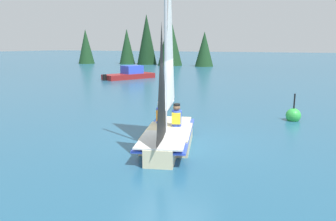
# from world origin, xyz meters

# --- Properties ---
(ground_plane) EXTENTS (260.00, 260.00, 0.00)m
(ground_plane) POSITION_xyz_m (0.00, 0.00, 0.00)
(ground_plane) COLOR #235675
(sailboat_main) EXTENTS (2.44, 4.02, 5.36)m
(sailboat_main) POSITION_xyz_m (0.01, -0.02, 0.75)
(sailboat_main) COLOR beige
(sailboat_main) RESTS_ON ground_plane
(sailor_helm) EXTENTS (0.38, 0.40, 1.16)m
(sailor_helm) POSITION_xyz_m (-0.01, -0.60, 0.63)
(sailor_helm) COLOR black
(sailor_helm) RESTS_ON ground_plane
(sailor_crew) EXTENTS (0.38, 0.40, 1.16)m
(sailor_crew) POSITION_xyz_m (0.61, -0.75, 0.63)
(sailor_crew) COLOR black
(sailor_crew) RESTS_ON ground_plane
(motorboat_distant) EXTENTS (3.36, 4.89, 1.14)m
(motorboat_distant) POSITION_xyz_m (11.56, -16.22, 0.39)
(motorboat_distant) COLOR maroon
(motorboat_distant) RESTS_ON ground_plane
(treeline_shore) EXTENTS (21.80, 5.25, 7.48)m
(treeline_shore) POSITION_xyz_m (19.95, -35.15, 3.24)
(treeline_shore) COLOR #193D1E
(treeline_shore) RESTS_ON ground_plane
(buoy_marker) EXTENTS (0.58, 0.58, 1.16)m
(buoy_marker) POSITION_xyz_m (-3.04, -5.08, 0.21)
(buoy_marker) COLOR green
(buoy_marker) RESTS_ON ground_plane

